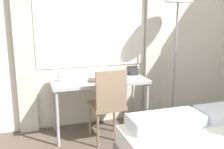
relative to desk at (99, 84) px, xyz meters
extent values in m
cube|color=silver|center=(-0.07, 0.37, 0.67)|extent=(5.56, 0.05, 2.70)
cube|color=white|center=(0.00, 0.34, 0.92)|extent=(1.55, 0.01, 1.50)
cube|color=beige|center=(-0.91, 0.30, 0.62)|extent=(0.24, 0.06, 2.60)
cube|color=beige|center=(0.91, 0.30, 0.62)|extent=(0.24, 0.06, 2.60)
cube|color=#B2B2B7|center=(0.00, 0.00, 0.04)|extent=(1.25, 0.57, 0.04)
cylinder|color=#B2B2B7|center=(-0.58, -0.25, -0.33)|extent=(0.04, 0.04, 0.70)
cylinder|color=#B2B2B7|center=(0.58, -0.25, -0.33)|extent=(0.04, 0.04, 0.70)
cylinder|color=#B2B2B7|center=(-0.58, 0.25, -0.33)|extent=(0.04, 0.04, 0.70)
cylinder|color=#B2B2B7|center=(0.58, 0.25, -0.33)|extent=(0.04, 0.04, 0.70)
cube|color=#8C7259|center=(0.03, -0.24, -0.22)|extent=(0.42, 0.42, 0.05)
cube|color=#8C7259|center=(0.04, -0.42, 0.04)|extent=(0.38, 0.05, 0.46)
cylinder|color=#8C7259|center=(-0.13, -0.42, -0.46)|extent=(0.03, 0.03, 0.43)
cylinder|color=#8C7259|center=(0.20, -0.40, -0.46)|extent=(0.03, 0.03, 0.43)
cylinder|color=#8C7259|center=(-0.15, -0.08, -0.46)|extent=(0.03, 0.03, 0.43)
cylinder|color=#8C7259|center=(0.19, -0.07, -0.46)|extent=(0.03, 0.03, 0.43)
cube|color=silver|center=(0.38, -1.10, -0.12)|extent=(0.73, 0.32, 0.12)
cylinder|color=#4C4C51|center=(1.07, -0.06, -0.66)|extent=(0.32, 0.32, 0.03)
cylinder|color=gray|center=(1.07, -0.06, 0.20)|extent=(0.02, 0.02, 1.69)
cube|color=#2D2D2D|center=(0.52, 0.14, 0.11)|extent=(0.12, 0.16, 0.09)
cube|color=#2D2D2D|center=(0.52, 0.14, 0.17)|extent=(0.14, 0.06, 0.02)
cube|color=#4C4238|center=(-0.02, -0.08, 0.07)|extent=(0.30, 0.20, 0.02)
cube|color=white|center=(-0.02, -0.08, 0.08)|extent=(0.28, 0.19, 0.01)
cylinder|color=white|center=(-0.49, 0.04, 0.11)|extent=(0.07, 0.07, 0.09)
camera|label=1|loc=(-0.85, -3.22, 0.91)|focal=42.00mm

